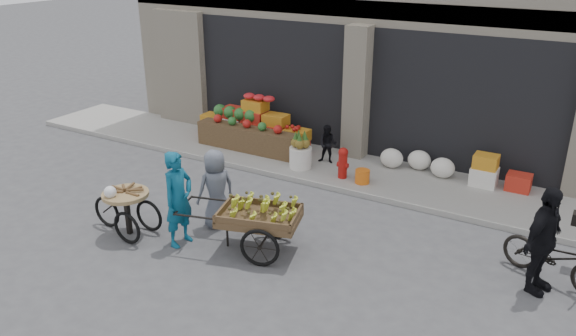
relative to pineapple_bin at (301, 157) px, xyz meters
The scene contains 15 objects.
ground 3.70m from the pineapple_bin, 78.23° to the right, with size 80.00×80.00×0.00m, color #424244.
sidewalk 0.95m from the pineapple_bin, 33.69° to the left, with size 18.00×2.20×0.12m, color gray.
building 5.41m from the pineapple_bin, 80.40° to the left, with size 14.00×6.45×7.00m.
fruit_display 1.92m from the pineapple_bin, 155.76° to the left, with size 3.10×1.12×1.24m.
pineapple_bin is the anchor object (origin of this frame).
fire_hydrant 1.11m from the pineapple_bin, ahead, with size 0.22×0.22×0.71m.
orange_bucket 1.61m from the pineapple_bin, ahead, with size 0.32×0.32×0.30m, color orange.
right_bay_goods 3.54m from the pineapple_bin, 18.10° to the left, with size 3.35×0.60×0.70m.
seated_person 0.75m from the pineapple_bin, 56.31° to the left, with size 0.45×0.35×0.93m, color black.
banana_cart 3.68m from the pineapple_bin, 73.09° to the right, with size 2.48×1.50×0.97m.
vendor_woman 4.02m from the pineapple_bin, 93.56° to the right, with size 0.64×0.42×1.75m, color #0E5271.
tricycle_cart 4.40m from the pineapple_bin, 107.53° to the right, with size 1.42×0.84×0.95m.
vendor_grey 3.11m from the pineapple_bin, 92.03° to the right, with size 0.74×0.48×1.51m, color slate.
bicycle 5.99m from the pineapple_bin, 19.08° to the right, with size 0.60×1.72×0.90m, color black.
cyclist 5.97m from the pineapple_bin, 23.35° to the right, with size 1.02×0.42×1.74m, color black.
Camera 1 is at (5.10, -7.09, 5.07)m, focal length 35.00 mm.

